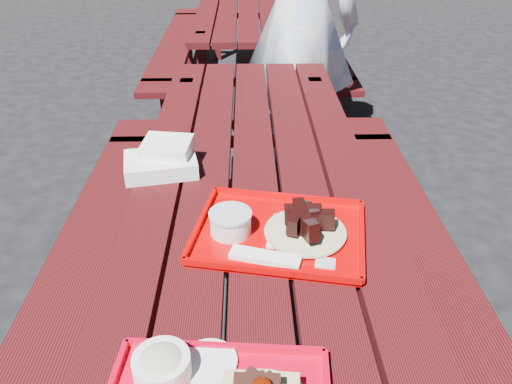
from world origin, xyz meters
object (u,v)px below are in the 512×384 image
at_px(picnic_table_near, 255,236).
at_px(far_tray, 276,231).
at_px(picnic_table_far, 248,26).
at_px(person, 299,20).

xyz_separation_m(picnic_table_near, far_tray, (0.05, -0.26, 0.21)).
height_order(picnic_table_near, picnic_table_far, same).
bearing_deg(far_tray, picnic_table_near, 100.75).
xyz_separation_m(picnic_table_near, picnic_table_far, (0.00, 2.80, 0.00)).
bearing_deg(picnic_table_far, picnic_table_near, -90.00).
bearing_deg(picnic_table_far, person, -78.35).
distance_m(picnic_table_near, picnic_table_far, 2.80).
bearing_deg(picnic_table_far, far_tray, -89.07).
bearing_deg(picnic_table_near, far_tray, -79.25).
distance_m(picnic_table_far, person, 1.38).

